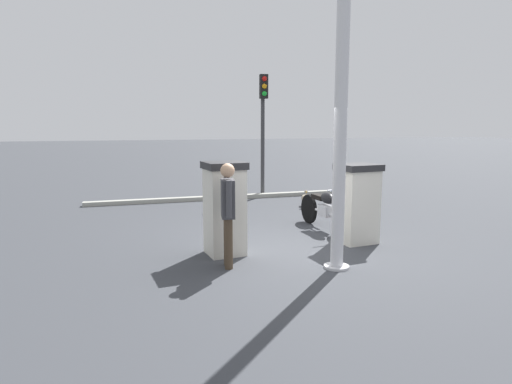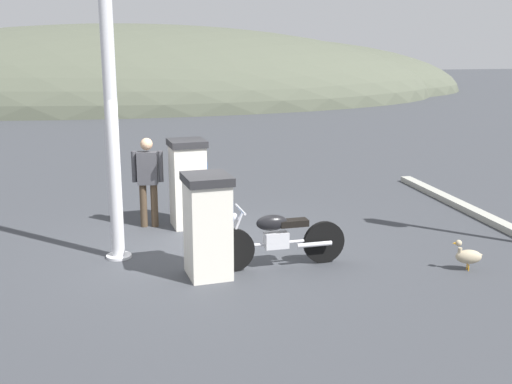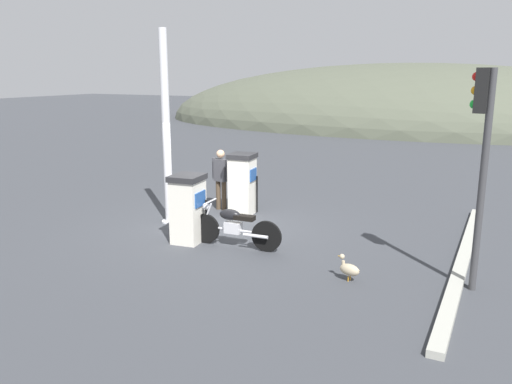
{
  "view_description": "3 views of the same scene",
  "coord_description": "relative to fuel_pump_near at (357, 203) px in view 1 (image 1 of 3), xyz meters",
  "views": [
    {
      "loc": [
        -7.29,
        3.05,
        2.25
      ],
      "look_at": [
        0.84,
        0.48,
        0.95
      ],
      "focal_mm": 31.12,
      "sensor_mm": 36.0,
      "label": 1
    },
    {
      "loc": [
        -1.1,
        -9.9,
        3.35
      ],
      "look_at": [
        1.05,
        -0.04,
        0.91
      ],
      "focal_mm": 43.97,
      "sensor_mm": 36.0,
      "label": 2
    },
    {
      "loc": [
        6.21,
        -10.52,
        3.68
      ],
      "look_at": [
        1.14,
        -0.1,
        0.99
      ],
      "focal_mm": 36.38,
      "sensor_mm": 36.0,
      "label": 3
    }
  ],
  "objects": [
    {
      "name": "canopy_support_pole",
      "position": [
        -1.29,
        1.09,
        1.5
      ],
      "size": [
        0.4,
        0.4,
        4.69
      ],
      "color": "silver",
      "rests_on": "ground"
    },
    {
      "name": "roadside_traffic_light",
      "position": [
        5.78,
        -0.04,
        1.79
      ],
      "size": [
        0.39,
        0.26,
        3.75
      ],
      "color": "#38383A",
      "rests_on": "ground"
    },
    {
      "name": "fuel_pump_far",
      "position": [
        -0.0,
        2.59,
        0.05
      ],
      "size": [
        0.71,
        0.73,
        1.62
      ],
      "color": "silver",
      "rests_on": "ground"
    },
    {
      "name": "road_edge_kerb",
      "position": [
        5.6,
        1.3,
        -0.71
      ],
      "size": [
        0.28,
        7.99,
        0.12
      ],
      "color": "#9E9E93",
      "rests_on": "ground"
    },
    {
      "name": "wandering_duck",
      "position": [
        3.82,
        -0.62,
        -0.54
      ],
      "size": [
        0.47,
        0.28,
        0.48
      ],
      "color": "tan",
      "rests_on": "ground"
    },
    {
      "name": "ground_plane",
      "position": [
        -0.07,
        1.3,
        -0.77
      ],
      "size": [
        120.0,
        120.0,
        0.0
      ],
      "primitive_type": "plane",
      "color": "#383A3F"
    },
    {
      "name": "fuel_pump_near",
      "position": [
        0.0,
        0.0,
        0.0
      ],
      "size": [
        0.71,
        0.79,
        1.51
      ],
      "color": "silver",
      "rests_on": "ground"
    },
    {
      "name": "attendant_person",
      "position": [
        -0.72,
        2.71,
        0.18
      ],
      "size": [
        0.58,
        0.26,
        1.66
      ],
      "color": "#473828",
      "rests_on": "ground"
    },
    {
      "name": "motorcycle_near_pump",
      "position": [
        1.07,
        0.13,
        -0.3
      ],
      "size": [
        2.11,
        0.56,
        0.97
      ],
      "color": "black",
      "rests_on": "ground"
    }
  ]
}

